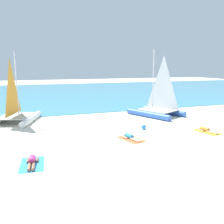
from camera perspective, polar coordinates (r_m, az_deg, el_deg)
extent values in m
plane|color=silver|center=(23.06, -4.43, -0.50)|extent=(120.00, 120.00, 0.00)
cube|color=teal|center=(42.75, -11.49, 4.69)|extent=(120.00, 40.00, 0.05)
cylinder|color=white|center=(21.81, -24.80, -1.49)|extent=(1.89, 4.44, 0.51)
cylinder|color=white|center=(20.97, -18.89, -1.52)|extent=(1.89, 4.44, 0.51)
cube|color=silver|center=(21.11, -22.16, -0.87)|extent=(3.14, 3.47, 0.06)
cylinder|color=silver|center=(21.36, -22.07, 6.45)|extent=(0.11, 0.11, 5.36)
pyramid|color=orange|center=(20.38, -23.08, 5.74)|extent=(0.80, 2.26, 4.50)
cylinder|color=blue|center=(21.79, 8.61, -0.56)|extent=(2.41, 4.53, 0.54)
cylinder|color=blue|center=(23.75, 12.31, 0.28)|extent=(2.41, 4.53, 0.54)
cube|color=silver|center=(22.57, 11.03, 0.55)|extent=(3.49, 3.77, 0.07)
cylinder|color=silver|center=(22.64, 9.89, 7.71)|extent=(0.11, 0.11, 5.62)
pyramid|color=white|center=(22.00, 12.21, 7.09)|extent=(1.07, 2.29, 4.72)
cube|color=#338CD8|center=(12.15, -18.71, -11.83)|extent=(1.26, 1.99, 0.01)
cylinder|color=#D83372|center=(12.28, -18.69, -10.80)|extent=(0.35, 0.64, 0.30)
sphere|color=#8C6647|center=(12.66, -18.57, -10.12)|extent=(0.22, 0.22, 0.22)
cylinder|color=#8C6647|center=(11.71, -19.34, -12.34)|extent=(0.21, 0.79, 0.14)
cylinder|color=#8C6647|center=(11.70, -18.44, -12.32)|extent=(0.21, 0.79, 0.14)
cylinder|color=#8C6647|center=(12.47, -19.64, -10.96)|extent=(0.14, 0.46, 0.10)
cylinder|color=#8C6647|center=(12.44, -17.59, -10.89)|extent=(0.14, 0.46, 0.10)
cube|color=#EA5933|center=(15.27, 4.62, -6.52)|extent=(1.56, 2.12, 0.01)
cylinder|color=#268CCC|center=(15.38, 4.16, -5.78)|extent=(0.45, 0.68, 0.30)
sphere|color=#D8AD84|center=(15.68, 3.22, -5.43)|extent=(0.22, 0.22, 0.22)
cylinder|color=#D8AD84|center=(14.87, 5.45, -6.72)|extent=(0.34, 0.79, 0.14)
cylinder|color=#D8AD84|center=(14.98, 5.99, -6.60)|extent=(0.34, 0.79, 0.14)
cylinder|color=#D8AD84|center=(15.39, 3.15, -6.11)|extent=(0.21, 0.46, 0.10)
cylinder|color=#D8AD84|center=(15.65, 4.43, -5.83)|extent=(0.21, 0.46, 0.10)
cube|color=yellow|center=(18.15, 21.94, -4.45)|extent=(1.44, 2.07, 0.01)
cylinder|color=orange|center=(18.23, 21.48, -3.85)|extent=(0.41, 0.67, 0.30)
sphere|color=#D8AD84|center=(18.48, 20.49, -3.59)|extent=(0.22, 0.22, 0.22)
cylinder|color=#D8AD84|center=(17.80, 22.92, -4.57)|extent=(0.29, 0.79, 0.14)
cylinder|color=#D8AD84|center=(17.95, 23.27, -4.48)|extent=(0.29, 0.79, 0.14)
cylinder|color=#D8AD84|center=(18.18, 20.65, -4.12)|extent=(0.18, 0.46, 0.10)
cylinder|color=#D8AD84|center=(18.51, 21.51, -3.92)|extent=(0.18, 0.46, 0.10)
sphere|color=#337FE5|center=(17.60, 7.64, -3.61)|extent=(0.37, 0.37, 0.37)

